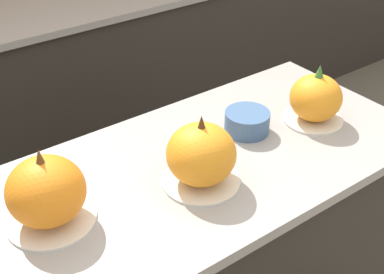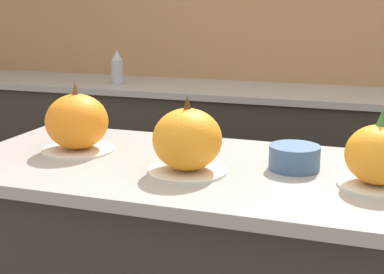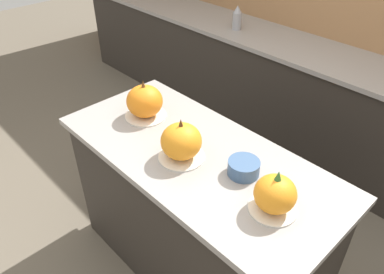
{
  "view_description": "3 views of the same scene",
  "coord_description": "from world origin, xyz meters",
  "px_view_note": "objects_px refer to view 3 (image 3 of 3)",
  "views": [
    {
      "loc": [
        -0.76,
        -1.02,
        1.83
      ],
      "look_at": [
        -0.01,
        -0.01,
        1.01
      ],
      "focal_mm": 50.0,
      "sensor_mm": 36.0,
      "label": 1
    },
    {
      "loc": [
        0.44,
        -1.42,
        1.36
      ],
      "look_at": [
        -0.03,
        -0.03,
        0.99
      ],
      "focal_mm": 50.0,
      "sensor_mm": 36.0,
      "label": 2
    },
    {
      "loc": [
        1.02,
        -1.0,
        2.03
      ],
      "look_at": [
        -0.01,
        -0.02,
        1.0
      ],
      "focal_mm": 35.0,
      "sensor_mm": 36.0,
      "label": 3
    }
  ],
  "objects_px": {
    "pumpkin_cake_right": "(275,195)",
    "bottle_tall": "(237,18)",
    "pumpkin_cake_center": "(181,142)",
    "pumpkin_cake_left": "(145,102)",
    "mixing_bowl": "(244,168)"
  },
  "relations": [
    {
      "from": "pumpkin_cake_left",
      "to": "mixing_bowl",
      "type": "xyz_separation_m",
      "value": [
        0.69,
        0.02,
        -0.06
      ]
    },
    {
      "from": "pumpkin_cake_left",
      "to": "pumpkin_cake_center",
      "type": "relative_size",
      "value": 1.03
    },
    {
      "from": "pumpkin_cake_right",
      "to": "bottle_tall",
      "type": "distance_m",
      "value": 2.08
    },
    {
      "from": "bottle_tall",
      "to": "pumpkin_cake_right",
      "type": "bearing_deg",
      "value": -45.07
    },
    {
      "from": "mixing_bowl",
      "to": "pumpkin_cake_right",
      "type": "bearing_deg",
      "value": -19.79
    },
    {
      "from": "pumpkin_cake_center",
      "to": "mixing_bowl",
      "type": "height_order",
      "value": "pumpkin_cake_center"
    },
    {
      "from": "pumpkin_cake_center",
      "to": "pumpkin_cake_left",
      "type": "bearing_deg",
      "value": 166.13
    },
    {
      "from": "pumpkin_cake_left",
      "to": "bottle_tall",
      "type": "height_order",
      "value": "pumpkin_cake_left"
    },
    {
      "from": "pumpkin_cake_right",
      "to": "mixing_bowl",
      "type": "bearing_deg",
      "value": 160.21
    },
    {
      "from": "pumpkin_cake_center",
      "to": "bottle_tall",
      "type": "height_order",
      "value": "pumpkin_cake_center"
    },
    {
      "from": "pumpkin_cake_right",
      "to": "pumpkin_cake_center",
      "type": "bearing_deg",
      "value": -175.2
    },
    {
      "from": "pumpkin_cake_left",
      "to": "pumpkin_cake_right",
      "type": "xyz_separation_m",
      "value": [
        0.91,
        -0.06,
        -0.01
      ]
    },
    {
      "from": "pumpkin_cake_center",
      "to": "pumpkin_cake_right",
      "type": "height_order",
      "value": "pumpkin_cake_center"
    },
    {
      "from": "pumpkin_cake_center",
      "to": "pumpkin_cake_right",
      "type": "relative_size",
      "value": 1.1
    },
    {
      "from": "pumpkin_cake_left",
      "to": "pumpkin_cake_center",
      "type": "height_order",
      "value": "pumpkin_cake_left"
    }
  ]
}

